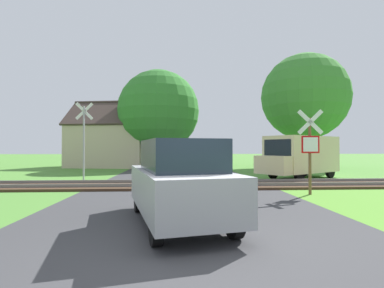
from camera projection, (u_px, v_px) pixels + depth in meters
ground_plane at (192, 251)px, 4.65m from camera, size 160.00×160.00×0.00m
road_asphalt at (187, 220)px, 6.65m from camera, size 7.48×80.00×0.01m
rail_track at (181, 185)px, 12.54m from camera, size 60.00×2.60×0.22m
stop_sign_near at (310, 147)px, 10.34m from camera, size 0.87×0.19×2.95m
crossing_sign_far at (84, 136)px, 14.84m from camera, size 0.88×0.14×3.90m
house at (112, 144)px, 26.01m from camera, size 7.49×6.35×5.76m
tree_center at (159, 111)px, 24.97m from camera, size 6.76×6.76×8.12m
tree_far at (305, 97)px, 24.46m from camera, size 7.00×7.00×9.33m
mail_truck at (300, 155)px, 15.90m from camera, size 5.11×4.24×2.24m
parked_car at (179, 182)px, 6.38m from camera, size 2.49×4.27×1.78m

